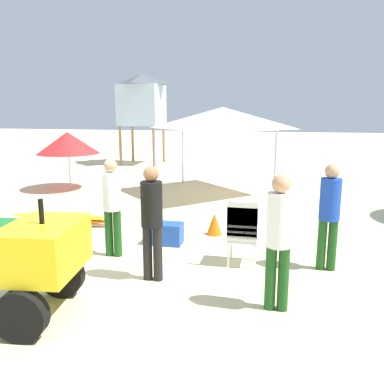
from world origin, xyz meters
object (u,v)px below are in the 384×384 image
object	(u,v)px
traffic_cone_far	(241,211)
cooler_box	(167,234)
traffic_cone_near	(214,224)
lifeguard_near_right	(279,233)
beach_umbrella_mid	(68,143)
surfboard_pile	(62,219)
lifeguard_tower	(142,100)
lifeguard_far_right	(329,210)
popup_canopy	(222,118)
lifeguard_near_left	(112,201)
lifeguard_near_center	(152,216)
stacked_plastic_chairs	(243,228)

from	to	relation	value
traffic_cone_far	cooler_box	distance (m)	2.27
traffic_cone_near	cooler_box	xyz separation A→B (m)	(-0.80, -0.76, -0.02)
lifeguard_near_right	beach_umbrella_mid	size ratio (longest dim) A/B	0.91
surfboard_pile	lifeguard_tower	size ratio (longest dim) A/B	0.63
lifeguard_far_right	traffic_cone_far	xyz separation A→B (m)	(-1.60, 2.56, -0.74)
surfboard_pile	popup_canopy	size ratio (longest dim) A/B	0.79
lifeguard_near_left	traffic_cone_far	bearing A→B (deg)	53.96
lifeguard_near_center	traffic_cone_near	distance (m)	2.57
stacked_plastic_chairs	lifeguard_near_center	world-z (taller)	lifeguard_near_center
lifeguard_near_right	popup_canopy	size ratio (longest dim) A/B	0.55
lifeguard_near_center	traffic_cone_near	world-z (taller)	lifeguard_near_center
lifeguard_near_right	lifeguard_near_left	bearing A→B (deg)	154.12
traffic_cone_far	surfboard_pile	bearing A→B (deg)	-163.10
beach_umbrella_mid	lifeguard_near_right	bearing A→B (deg)	-45.39
lifeguard_tower	stacked_plastic_chairs	bearing A→B (deg)	-63.73
traffic_cone_far	cooler_box	size ratio (longest dim) A/B	0.82
beach_umbrella_mid	cooler_box	world-z (taller)	beach_umbrella_mid
lifeguard_near_right	traffic_cone_near	world-z (taller)	lifeguard_near_right
traffic_cone_near	cooler_box	distance (m)	1.10
stacked_plastic_chairs	lifeguard_tower	world-z (taller)	lifeguard_tower
lifeguard_near_right	lifeguard_far_right	bearing A→B (deg)	62.98
lifeguard_near_left	lifeguard_tower	xyz separation A→B (m)	(-3.40, 11.43, 1.92)
surfboard_pile	beach_umbrella_mid	xyz separation A→B (m)	(-1.82, 3.71, 1.36)
lifeguard_near_left	lifeguard_near_right	xyz separation A→B (m)	(2.81, -1.36, 0.04)
stacked_plastic_chairs	lifeguard_far_right	size ratio (longest dim) A/B	0.65
surfboard_pile	popup_canopy	xyz separation A→B (m)	(3.01, 3.99, 2.14)
lifeguard_tower	beach_umbrella_mid	size ratio (longest dim) A/B	2.08
lifeguard_near_right	cooler_box	xyz separation A→B (m)	(-2.07, 2.17, -0.82)
traffic_cone_far	popup_canopy	bearing A→B (deg)	106.87
lifeguard_far_right	lifeguard_near_left	bearing A→B (deg)	-177.71
stacked_plastic_chairs	traffic_cone_far	xyz separation A→B (m)	(-0.27, 2.71, -0.41)
lifeguard_tower	traffic_cone_near	size ratio (longest dim) A/B	8.89
stacked_plastic_chairs	cooler_box	bearing A→B (deg)	151.86
lifeguard_near_left	lifeguard_tower	world-z (taller)	lifeguard_tower
beach_umbrella_mid	stacked_plastic_chairs	bearing A→B (deg)	-41.38
traffic_cone_far	lifeguard_near_center	bearing A→B (deg)	-105.69
traffic_cone_far	lifeguard_near_left	bearing A→B (deg)	-126.04
lifeguard_near_left	popup_canopy	distance (m)	5.78
lifeguard_near_center	lifeguard_near_right	size ratio (longest dim) A/B	0.98
popup_canopy	lifeguard_near_center	bearing A→B (deg)	-91.24
traffic_cone_far	beach_umbrella_mid	bearing A→B (deg)	155.93
traffic_cone_far	lifeguard_near_right	bearing A→B (deg)	-78.39
lifeguard_near_left	beach_umbrella_mid	world-z (taller)	beach_umbrella_mid
popup_canopy	traffic_cone_near	size ratio (longest dim) A/B	7.05
lifeguard_near_left	lifeguard_near_center	distance (m)	1.28
beach_umbrella_mid	traffic_cone_near	distance (m)	6.53
surfboard_pile	beach_umbrella_mid	world-z (taller)	beach_umbrella_mid
lifeguard_far_right	popup_canopy	xyz separation A→B (m)	(-2.46, 5.38, 1.28)
lifeguard_near_right	surfboard_pile	bearing A→B (deg)	148.34
surfboard_pile	popup_canopy	bearing A→B (deg)	52.98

